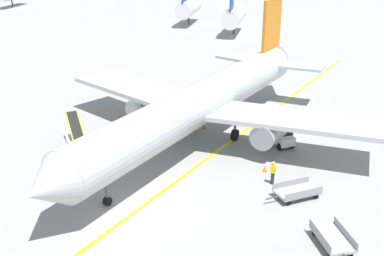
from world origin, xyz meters
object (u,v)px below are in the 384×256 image
Objects in this scene: airliner at (203,102)px; belt_loader_forward_hold at (78,143)px; baggage_cart_empty_trailing at (333,238)px; safety_cone_nose_right at (204,126)px; baggage_cart_loaded at (297,191)px; safety_cone_wingtip_right at (149,111)px; safety_cone_wingtip_left at (265,169)px; safety_cone_tail_area at (120,117)px; baggage_tug_near_wing at (282,135)px; ground_crew_marshaller at (273,172)px.

belt_loader_forward_hold is at bearing -154.62° from airliner.
airliner reaches higher than baggage_cart_empty_trailing.
baggage_cart_empty_trailing is 18.51m from safety_cone_nose_right.
baggage_cart_loaded is 0.94× the size of baggage_cart_empty_trailing.
safety_cone_wingtip_right is at bearing 155.55° from safety_cone_nose_right.
safety_cone_wingtip_left is 16.04m from safety_cone_tail_area.
safety_cone_nose_right is (-6.83, 2.34, -0.71)m from baggage_tug_near_wing.
safety_cone_wingtip_right is at bearing 136.80° from ground_crew_marshaller.
safety_cone_wingtip_left is at bearing -29.38° from safety_cone_tail_area.
baggage_cart_loaded is 13.37m from safety_cone_nose_right.
baggage_cart_empty_trailing reaches higher than safety_cone_wingtip_left.
safety_cone_tail_area is at bearing 138.60° from baggage_cart_empty_trailing.
belt_loader_forward_hold is at bearing 167.98° from baggage_cart_loaded.
ground_crew_marshaller is (6.09, -6.34, -2.51)m from airliner.
ground_crew_marshaller is 17.52m from safety_cone_tail_area.
baggage_cart_empty_trailing is (9.77, -12.81, -2.95)m from airliner.
baggage_cart_loaded is at bearing -55.55° from safety_cone_wingtip_left.
baggage_tug_near_wing reaches higher than baggage_cart_loaded.
baggage_cart_loaded is 8.04× the size of safety_cone_wingtip_right.
baggage_tug_near_wing is 0.77× the size of baggage_cart_loaded.
belt_loader_forward_hold is 14.59m from safety_cone_wingtip_left.
baggage_cart_empty_trailing is at bearing -75.64° from baggage_tug_near_wing.
baggage_tug_near_wing is 6.17× the size of safety_cone_nose_right.
baggage_cart_empty_trailing is 24.38m from safety_cone_tail_area.
safety_cone_wingtip_left is 1.00× the size of safety_cone_tail_area.
belt_loader_forward_hold reaches higher than safety_cone_tail_area.
baggage_tug_near_wing is 6.17× the size of safety_cone_tail_area.
belt_loader_forward_hold reaches higher than baggage_tug_near_wing.
belt_loader_forward_hold is at bearing -141.30° from safety_cone_nose_right.
safety_cone_wingtip_right is (-11.78, 9.88, 0.00)m from safety_cone_wingtip_left.
airliner is 77.91× the size of safety_cone_nose_right.
belt_loader_forward_hold is at bearing -94.52° from safety_cone_tail_area.
baggage_cart_empty_trailing is 8.59× the size of safety_cone_wingtip_left.
baggage_cart_loaded reaches higher than safety_cone_wingtip_right.
airliner reaches higher than safety_cone_wingtip_left.
airliner reaches higher than belt_loader_forward_hold.
safety_cone_tail_area is at bearing 145.40° from baggage_cart_loaded.
safety_cone_wingtip_left is at bearing -39.98° from safety_cone_wingtip_right.
safety_cone_tail_area is (-14.93, 3.01, -0.71)m from baggage_tug_near_wing.
belt_loader_forward_hold is 11.05× the size of safety_cone_wingtip_left.
baggage_tug_near_wing is 7.26m from safety_cone_nose_right.
baggage_tug_near_wing is 0.56× the size of belt_loader_forward_hold.
baggage_cart_loaded is 19.35m from safety_cone_wingtip_right.
safety_cone_tail_area is at bearing -137.44° from safety_cone_wingtip_right.
baggage_cart_loaded reaches higher than safety_cone_tail_area.
baggage_cart_empty_trailing is at bearing -52.68° from airliner.
baggage_tug_near_wing is 13.55m from baggage_cart_empty_trailing.
safety_cone_nose_right is 8.12m from safety_cone_tail_area.
safety_cone_wingtip_right is 1.00× the size of safety_cone_tail_area.
airliner is 20.17× the size of ground_crew_marshaller.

